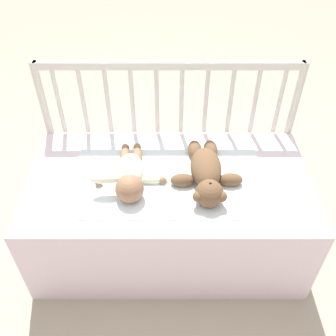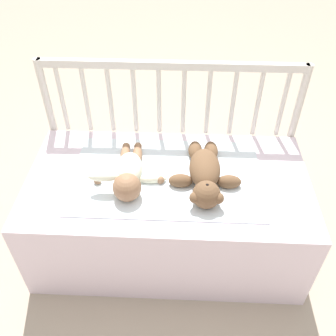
{
  "view_description": "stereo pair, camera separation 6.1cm",
  "coord_description": "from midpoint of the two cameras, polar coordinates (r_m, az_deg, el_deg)",
  "views": [
    {
      "loc": [
        -0.01,
        -1.21,
        1.61
      ],
      "look_at": [
        0.0,
        0.0,
        0.52
      ],
      "focal_mm": 40.0,
      "sensor_mm": 36.0,
      "label": 1
    },
    {
      "loc": [
        0.06,
        -1.21,
        1.61
      ],
      "look_at": [
        0.0,
        0.0,
        0.52
      ],
      "focal_mm": 40.0,
      "sensor_mm": 36.0,
      "label": 2
    }
  ],
  "objects": [
    {
      "name": "teddy_bear",
      "position": [
        1.63,
        6.71,
        -0.86
      ],
      "size": [
        0.32,
        0.43,
        0.12
      ],
      "color": "brown",
      "rests_on": "crib_mattress"
    },
    {
      "name": "baby",
      "position": [
        1.63,
        -4.94,
        -0.84
      ],
      "size": [
        0.33,
        0.4,
        0.12
      ],
      "color": "#EAEACC",
      "rests_on": "crib_mattress"
    },
    {
      "name": "crib_mattress",
      "position": [
        1.84,
        0.95,
        -6.77
      ],
      "size": [
        1.27,
        0.67,
        0.46
      ],
      "color": "silver",
      "rests_on": "ground_plane"
    },
    {
      "name": "blanket",
      "position": [
        1.68,
        0.82,
        -1.27
      ],
      "size": [
        0.85,
        0.52,
        0.01
      ],
      "color": "white",
      "rests_on": "crib_mattress"
    },
    {
      "name": "ground_plane",
      "position": [
        2.02,
        0.88,
        -11.04
      ],
      "size": [
        12.0,
        12.0,
        0.0
      ],
      "primitive_type": "plane",
      "color": "tan"
    },
    {
      "name": "crib_rail",
      "position": [
        1.87,
        1.45,
        9.1
      ],
      "size": [
        1.27,
        0.04,
        0.84
      ],
      "color": "beige",
      "rests_on": "ground_plane"
    }
  ]
}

